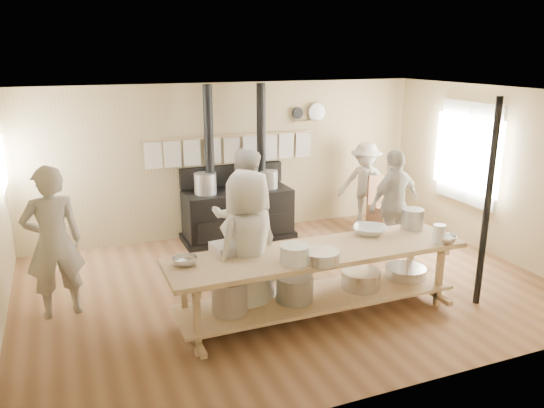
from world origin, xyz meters
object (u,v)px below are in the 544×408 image
Objects in this scene: stove at (237,209)px; cook_far_left at (53,242)px; cook_center at (248,247)px; cook_left at (245,216)px; roasting_pan at (235,247)px; cook_right at (394,204)px; chair at (384,216)px; cook_by_window at (365,184)px; prep_table at (317,276)px.

cook_far_left is at bearing -147.90° from stove.
cook_left is at bearing -131.42° from cook_center.
roasting_pan is at bearing 147.13° from cook_far_left.
cook_right is 3.27× the size of roasting_pan.
stove reaches higher than cook_left.
chair is at bearing 30.48° from roasting_pan.
cook_by_window is 0.70m from chair.
chair is (0.10, -0.51, -0.47)m from cook_by_window.
chair is (3.27, 2.09, -0.62)m from cook_center.
prep_table is 1.94× the size of cook_left.
prep_table is at bearing -90.04° from stove.
stove reaches higher than prep_table.
cook_by_window reaches higher than chair.
stove reaches higher than cook_by_window.
chair is at bearing -171.74° from cook_center.
cook_left is at bearing -12.01° from cook_right.
cook_right is 1.10× the size of cook_by_window.
cook_by_window is (2.40, 2.85, 0.25)m from prep_table.
stove is 2.91m from cook_center.
cook_right is (4.85, 0.12, -0.08)m from cook_far_left.
stove is at bearing 71.21° from roasting_pan.
prep_table is 2.42m from cook_right.
cook_right is at bearing 34.05° from prep_table.
stove is 1.78m from cook_left.
cook_far_left reaches higher than chair.
cook_far_left is 5.52m from chair.
chair is 4.00m from roasting_pan.
cook_by_window is at bearing 94.96° from chair.
cook_by_window is (2.40, -0.17, 0.25)m from stove.
cook_far_left is 2.43m from cook_left.
chair is 1.94× the size of roasting_pan.
chair is (2.94, 1.00, -0.63)m from cook_left.
prep_table is at bearing 138.28° from cook_center.
cook_center reaches higher than chair.
cook_left is 3.22m from cook_by_window.
cook_center is (2.09, -0.97, -0.01)m from cook_far_left.
cook_center reaches higher than cook_right.
cook_by_window is (2.84, 1.51, -0.16)m from cook_left.
cook_right is (1.98, -1.68, 0.32)m from stove.
stove reaches higher than roasting_pan.
cook_far_left is at bearing -49.30° from cook_center.
cook_far_left is at bearing 155.63° from roasting_pan.
cook_center is at bearing -153.00° from chair.
roasting_pan is (-0.47, -1.01, -0.02)m from cook_left.
cook_left is 1.21× the size of cook_by_window.
cook_right reaches higher than prep_table.
cook_far_left is at bearing -10.54° from cook_right.
cook_by_window is at bearing -165.00° from cook_center.
stove is at bearing -130.02° from cook_center.
roasting_pan reaches higher than prep_table.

